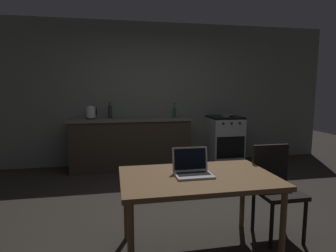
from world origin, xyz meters
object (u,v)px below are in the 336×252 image
object	(u,v)px
dining_table	(198,183)
bottle_b	(110,111)
stove_oven	(224,140)
electric_kettle	(91,113)
frying_pan	(227,115)
bottle	(174,111)
laptop	(193,170)
chair	(275,184)

from	to	relation	value
dining_table	bottle_b	xyz separation A→B (m)	(-0.76, 2.92, 0.41)
stove_oven	electric_kettle	bearing A→B (deg)	179.94
dining_table	frying_pan	distance (m)	3.17
bottle	laptop	bearing A→B (deg)	-99.12
stove_oven	chair	size ratio (longest dim) A/B	1.03
stove_oven	bottle_b	xyz separation A→B (m)	(-2.18, 0.08, 0.59)
chair	bottle_b	xyz separation A→B (m)	(-1.61, 2.74, 0.54)
stove_oven	frying_pan	xyz separation A→B (m)	(0.03, -0.03, 0.48)
chair	electric_kettle	bearing A→B (deg)	145.93
stove_oven	dining_table	xyz separation A→B (m)	(-1.42, -2.83, 0.19)
chair	laptop	distance (m)	0.93
electric_kettle	bottle_b	xyz separation A→B (m)	(0.33, 0.08, 0.03)
stove_oven	dining_table	world-z (taller)	stove_oven
electric_kettle	bottle	xyz separation A→B (m)	(1.49, -0.05, 0.02)
dining_table	chair	distance (m)	0.88
bottle	frying_pan	distance (m)	1.05
chair	electric_kettle	xyz separation A→B (m)	(-1.93, 2.66, 0.51)
stove_oven	laptop	bearing A→B (deg)	-117.46
dining_table	chair	bearing A→B (deg)	11.51
laptop	frying_pan	world-z (taller)	frying_pan
electric_kettle	frying_pan	size ratio (longest dim) A/B	0.56
chair	electric_kettle	world-z (taller)	electric_kettle
electric_kettle	bottle_b	distance (m)	0.34
dining_table	bottle	size ratio (longest dim) A/B	5.03
dining_table	bottle	xyz separation A→B (m)	(0.40, 2.79, 0.40)
bottle_b	dining_table	bearing A→B (deg)	-75.45
dining_table	electric_kettle	distance (m)	3.06
dining_table	electric_kettle	size ratio (longest dim) A/B	5.79
laptop	frying_pan	distance (m)	3.16
chair	laptop	xyz separation A→B (m)	(-0.89, -0.15, 0.24)
stove_oven	laptop	world-z (taller)	laptop
frying_pan	electric_kettle	bearing A→B (deg)	179.34
chair	dining_table	bearing A→B (deg)	-148.56
chair	frying_pan	bearing A→B (deg)	97.07
frying_pan	chair	bearing A→B (deg)	-102.86
laptop	electric_kettle	xyz separation A→B (m)	(-1.05, 2.81, 0.27)
laptop	bottle	size ratio (longest dim) A/B	1.22
frying_pan	bottle_b	world-z (taller)	bottle_b
laptop	bottle	bearing A→B (deg)	79.38
laptop	stove_oven	bearing A→B (deg)	61.04
dining_table	electric_kettle	bearing A→B (deg)	110.92
dining_table	laptop	world-z (taller)	laptop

